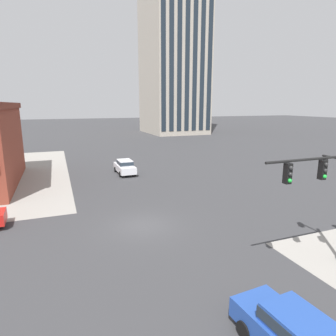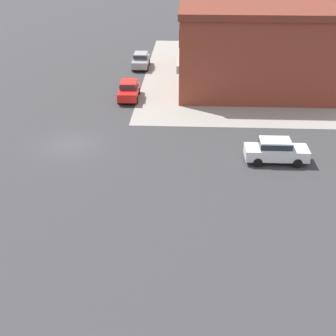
# 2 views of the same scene
# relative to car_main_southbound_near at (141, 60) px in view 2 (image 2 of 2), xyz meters

# --- Properties ---
(ground_plane) EXTENTS (320.00, 320.00, 0.00)m
(ground_plane) POSITION_rel_car_main_southbound_near_xyz_m (21.82, -3.23, -0.92)
(ground_plane) COLOR #38383A
(sidewalk_far_corner) EXTENTS (32.00, 32.00, 0.02)m
(sidewalk_far_corner) POSITION_rel_car_main_southbound_near_xyz_m (1.82, 16.77, -0.92)
(sidewalk_far_corner) COLOR gray
(sidewalk_far_corner) RESTS_ON ground
(car_main_southbound_near) EXTENTS (4.43, 1.94, 1.68)m
(car_main_southbound_near) POSITION_rel_car_main_southbound_near_xyz_m (0.00, 0.00, 0.00)
(car_main_southbound_near) COLOR #99999E
(car_main_southbound_near) RESTS_ON ground
(car_main_southbound_far) EXTENTS (4.46, 2.00, 1.68)m
(car_main_southbound_far) POSITION_rel_car_main_southbound_near_xyz_m (11.02, -0.05, 0.00)
(car_main_southbound_far) COLOR red
(car_main_southbound_far) RESTS_ON ground
(car_cross_eastbound) EXTENTS (1.91, 4.41, 1.68)m
(car_cross_eastbound) POSITION_rel_car_main_southbound_near_xyz_m (24.01, 11.91, 0.00)
(car_cross_eastbound) COLOR silver
(car_cross_eastbound) RESTS_ON ground
(storefront_block_near_corner) EXTENTS (19.00, 15.26, 8.17)m
(storefront_block_near_corner) POSITION_rel_car_main_southbound_near_xyz_m (3.51, 12.19, 3.18)
(storefront_block_near_corner) COLOR brown
(storefront_block_near_corner) RESTS_ON ground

